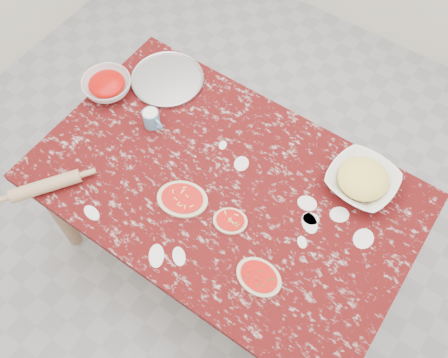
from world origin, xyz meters
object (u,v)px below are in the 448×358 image
pizza_tray (167,80)px  worktable (224,194)px  flour_mug (152,119)px  sauce_bowl (107,86)px  rolling_pin (45,186)px  cheese_bowl (362,181)px

pizza_tray → worktable: bearing=-29.9°
worktable → flour_mug: 0.47m
pizza_tray → flour_mug: size_ratio=3.10×
flour_mug → sauce_bowl: bearing=173.4°
sauce_bowl → flour_mug: (0.30, -0.03, 0.01)m
rolling_pin → worktable: bearing=36.4°
worktable → rolling_pin: rolling_pin is taller
worktable → sauce_bowl: 0.76m
rolling_pin → pizza_tray: bearing=86.6°
pizza_tray → flour_mug: (0.11, -0.24, 0.04)m
pizza_tray → cheese_bowl: bearing=0.5°
cheese_bowl → flour_mug: 0.95m
sauce_bowl → flour_mug: flour_mug is taller
flour_mug → worktable: bearing=-9.4°
sauce_bowl → flour_mug: size_ratio=2.08×
cheese_bowl → flour_mug: (-0.91, -0.25, 0.01)m
sauce_bowl → cheese_bowl: (1.21, 0.22, -0.00)m
worktable → sauce_bowl: (-0.74, 0.11, 0.12)m
worktable → sauce_bowl: bearing=171.7°
rolling_pin → flour_mug: bearing=73.5°
worktable → cheese_bowl: (0.47, 0.33, 0.12)m
pizza_tray → cheese_bowl: 1.02m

